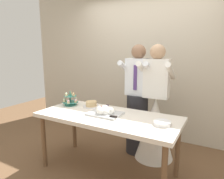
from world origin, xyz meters
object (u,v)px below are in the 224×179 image
object	(u,v)px
round_cake	(91,104)
main_cake_tray	(105,111)
cupcake_stand	(70,100)
plate_stack	(162,123)
dessert_table	(108,121)
person_bride	(155,120)
person_groom	(137,106)

from	to	relation	value
round_cake	main_cake_tray	bearing A→B (deg)	-30.79
main_cake_tray	cupcake_stand	bearing A→B (deg)	168.37
cupcake_stand	main_cake_tray	size ratio (longest dim) A/B	0.53
main_cake_tray	plate_stack	bearing A→B (deg)	-0.26
dessert_table	cupcake_stand	size ratio (longest dim) A/B	7.83
dessert_table	round_cake	xyz separation A→B (m)	(-0.39, 0.21, 0.11)
dessert_table	plate_stack	world-z (taller)	plate_stack
plate_stack	person_bride	bearing A→B (deg)	113.20
dessert_table	person_groom	xyz separation A→B (m)	(0.13, 0.67, 0.05)
cupcake_stand	plate_stack	bearing A→B (deg)	-5.78
cupcake_stand	round_cake	xyz separation A→B (m)	(0.32, 0.07, -0.04)
round_cake	person_bride	size ratio (longest dim) A/B	0.14
person_groom	person_bride	distance (m)	0.34
dessert_table	plate_stack	size ratio (longest dim) A/B	9.38
person_groom	main_cake_tray	bearing A→B (deg)	-103.88
person_groom	person_bride	size ratio (longest dim) A/B	1.00
main_cake_tray	person_groom	xyz separation A→B (m)	(0.17, 0.67, -0.07)
dessert_table	main_cake_tray	world-z (taller)	main_cake_tray
main_cake_tray	person_bride	distance (m)	0.82
dessert_table	cupcake_stand	world-z (taller)	cupcake_stand
main_cake_tray	person_bride	size ratio (longest dim) A/B	0.26
person_groom	plate_stack	bearing A→B (deg)	-50.11
dessert_table	plate_stack	distance (m)	0.70
dessert_table	person_groom	bearing A→B (deg)	78.94
cupcake_stand	person_bride	size ratio (longest dim) A/B	0.14
plate_stack	main_cake_tray	bearing A→B (deg)	179.74
dessert_table	cupcake_stand	distance (m)	0.74
plate_stack	person_bride	xyz separation A→B (m)	(-0.28, 0.64, -0.21)
person_bride	dessert_table	bearing A→B (deg)	-123.67
main_cake_tray	person_groom	world-z (taller)	person_groom
round_cake	person_bride	distance (m)	0.95
main_cake_tray	dessert_table	bearing A→B (deg)	7.76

